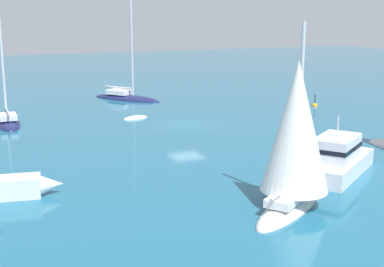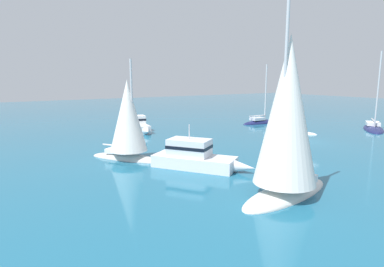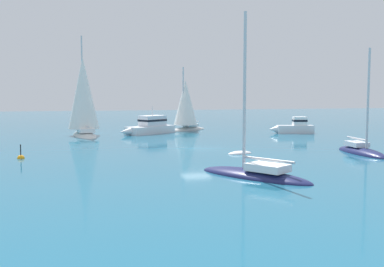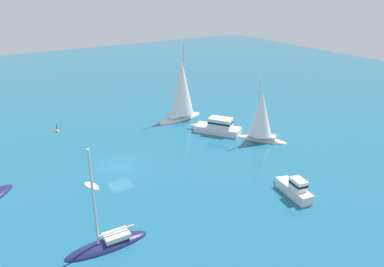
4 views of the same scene
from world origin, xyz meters
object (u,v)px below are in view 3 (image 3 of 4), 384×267
Objects in this scene: yacht at (83,100)px; channel_buoy at (21,158)px; tender at (240,154)px; motor_cruiser at (294,127)px; ketch_1 at (186,107)px; ketch at (255,174)px; yacht_1 at (361,152)px; powerboat at (150,126)px.

channel_buoy is at bearing 155.13° from yacht.
channel_buoy is at bearing -18.62° from tender.
yacht is at bearing 5.21° from motor_cruiser.
ketch_1 is (11.95, -6.45, 2.29)m from motor_cruiser.
ketch_1 is 27.69m from channel_buoy.
yacht reaches higher than channel_buoy.
ketch_1 is at bearing -18.12° from motor_cruiser.
ketch is 29.71m from motor_cruiser.
yacht is 8.71× the size of channel_buoy.
ketch reaches higher than yacht_1.
channel_buoy is at bearing 37.67° from motor_cruiser.
tender is 1.76× the size of channel_buoy.
powerboat reaches higher than motor_cruiser.
yacht_1 reaches higher than channel_buoy.
motor_cruiser is 32.78m from channel_buoy.
powerboat is (-7.61, -1.08, -3.20)m from yacht.
ketch is 1.43× the size of powerboat.
tender is 0.43× the size of motor_cruiser.
ketch_1 is (-5.05, -3.21, 2.16)m from powerboat.
tender is 17.13m from channel_buoy.
ketch is at bearing 143.51° from channel_buoy.
tender is at bearing -155.56° from yacht.
yacht is 30.39m from yacht_1.
ketch is 1.14× the size of yacht_1.
ketch reaches higher than ketch_1.
yacht_1 is 27.05m from channel_buoy.
yacht_1 reaches higher than tender.
powerboat reaches higher than tender.
ketch is 1.21× the size of ketch_1.
ketch_1 reaches higher than tender.
yacht_1 is at bearing -142.27° from yacht.
yacht is 18.29m from channel_buoy.
channel_buoy is (14.81, -10.95, -0.14)m from ketch.
ketch_1 is (-2.33, -32.50, 2.86)m from ketch.
motor_cruiser is (-24.61, 2.17, -3.33)m from yacht.
yacht_1 is (-12.09, -8.07, -0.00)m from ketch.
yacht is 1.15× the size of ketch.
powerboat is 21.98m from channel_buoy.
ketch_1 is at bearing -105.58° from tender.
motor_cruiser is at bearing 174.20° from yacht_1.
ketch_1 is 6.29× the size of channel_buoy.
yacht_1 reaches higher than motor_cruiser.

